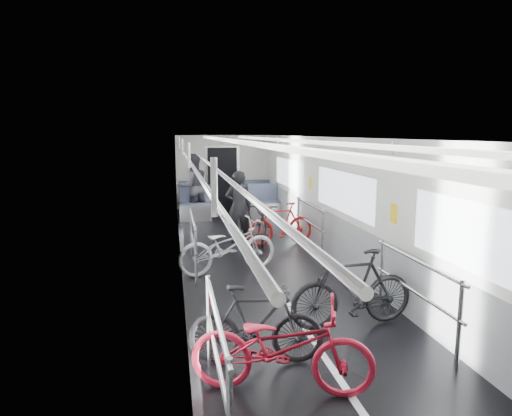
{
  "coord_description": "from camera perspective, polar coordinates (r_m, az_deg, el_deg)",
  "views": [
    {
      "loc": [
        -1.62,
        -7.93,
        2.49
      ],
      "look_at": [
        0.0,
        0.87,
        1.0
      ],
      "focal_mm": 32.0,
      "sensor_mm": 36.0,
      "label": 1
    }
  ],
  "objects": [
    {
      "name": "bike_right_near",
      "position": [
        6.08,
        11.98,
        -9.83
      ],
      "size": [
        1.72,
        0.61,
        1.01
      ],
      "primitive_type": "imported",
      "rotation": [
        0.0,
        0.0,
        -1.49
      ],
      "color": "black",
      "rests_on": "floor"
    },
    {
      "name": "bike_left_mid",
      "position": [
        5.07,
        -0.0,
        -14.37
      ],
      "size": [
        1.52,
        0.66,
        0.88
      ],
      "primitive_type": "imported",
      "rotation": [
        0.0,
        0.0,
        1.4
      ],
      "color": "black",
      "rests_on": "floor"
    },
    {
      "name": "bike_aisle",
      "position": [
        10.39,
        0.91,
        -1.82
      ],
      "size": [
        0.95,
        1.85,
        0.92
      ],
      "primitive_type": "imported",
      "rotation": [
        0.0,
        0.0,
        -0.2
      ],
      "color": "black",
      "rests_on": "floor"
    },
    {
      "name": "bike_left_near",
      "position": [
        4.56,
        3.23,
        -16.94
      ],
      "size": [
        1.88,
        1.13,
        0.93
      ],
      "primitive_type": "imported",
      "rotation": [
        0.0,
        0.0,
        1.26
      ],
      "color": "#B2152C",
      "rests_on": "floor"
    },
    {
      "name": "car_shell",
      "position": [
        9.93,
        -0.95,
        1.55
      ],
      "size": [
        3.02,
        14.01,
        2.41
      ],
      "color": "black",
      "rests_on": "ground"
    },
    {
      "name": "bike_left_far",
      "position": [
        8.18,
        -3.54,
        -4.8
      ],
      "size": [
        1.94,
        1.11,
        0.97
      ],
      "primitive_type": "imported",
      "rotation": [
        0.0,
        0.0,
        1.84
      ],
      "color": "silver",
      "rests_on": "floor"
    },
    {
      "name": "person_standing",
      "position": [
        10.33,
        -2.2,
        0.15
      ],
      "size": [
        0.64,
        0.45,
        1.65
      ],
      "primitive_type": "imported",
      "rotation": [
        0.0,
        0.0,
        3.05
      ],
      "color": "black",
      "rests_on": "floor"
    },
    {
      "name": "bike_right_far",
      "position": [
        10.19,
        3.1,
        -1.99
      ],
      "size": [
        1.63,
        0.73,
        0.95
      ],
      "primitive_type": "imported",
      "rotation": [
        0.0,
        0.0,
        -1.39
      ],
      "color": "red",
      "rests_on": "floor"
    },
    {
      "name": "person_seated",
      "position": [
        13.28,
        -7.86,
        2.68
      ],
      "size": [
        1.1,
        0.97,
        1.89
      ],
      "primitive_type": "imported",
      "rotation": [
        0.0,
        0.0,
        3.46
      ],
      "color": "#28272E",
      "rests_on": "floor"
    }
  ]
}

